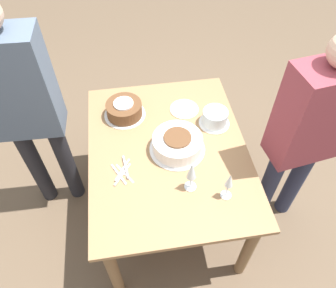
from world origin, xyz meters
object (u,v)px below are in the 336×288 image
(cake_center_white, at_px, (177,144))
(cake_front_chocolate, at_px, (124,109))
(wine_glass_near, at_px, (229,182))
(person_cutting, at_px, (24,104))
(wine_glass_far, at_px, (192,172))
(cake_back_decorated, at_px, (215,118))
(person_watching, at_px, (308,131))

(cake_center_white, relative_size, cake_front_chocolate, 1.24)
(wine_glass_near, bearing_deg, person_cutting, -120.34)
(cake_front_chocolate, relative_size, wine_glass_far, 1.25)
(cake_back_decorated, relative_size, wine_glass_far, 0.91)
(cake_back_decorated, relative_size, person_watching, 0.13)
(wine_glass_far, relative_size, person_watching, 0.14)
(cake_front_chocolate, bearing_deg, person_cutting, -81.71)
(wine_glass_near, height_order, wine_glass_far, wine_glass_far)
(cake_front_chocolate, distance_m, person_cutting, 0.62)
(cake_front_chocolate, xyz_separation_m, person_watching, (0.49, 1.02, 0.15))
(wine_glass_far, xyz_separation_m, person_watching, (-0.14, 0.70, 0.05))
(cake_front_chocolate, distance_m, wine_glass_far, 0.72)
(cake_center_white, xyz_separation_m, cake_front_chocolate, (-0.35, -0.30, -0.00))
(cake_back_decorated, distance_m, person_watching, 0.57)
(cake_front_chocolate, height_order, wine_glass_near, wine_glass_near)
(cake_center_white, xyz_separation_m, wine_glass_far, (0.28, 0.03, 0.10))
(cake_center_white, height_order, wine_glass_far, wine_glass_far)
(cake_center_white, xyz_separation_m, cake_back_decorated, (-0.18, 0.28, -0.00))
(wine_glass_near, distance_m, person_watching, 0.57)
(cake_back_decorated, bearing_deg, person_watching, 54.28)
(cake_back_decorated, xyz_separation_m, wine_glass_near, (0.55, -0.07, 0.08))
(cake_center_white, relative_size, wine_glass_near, 1.72)
(cake_back_decorated, height_order, person_cutting, person_cutting)
(wine_glass_near, distance_m, person_cutting, 1.26)
(person_cutting, bearing_deg, wine_glass_far, -29.54)
(cake_center_white, bearing_deg, cake_front_chocolate, -139.30)
(person_cutting, bearing_deg, cake_front_chocolate, 10.15)
(cake_front_chocolate, xyz_separation_m, person_cutting, (0.08, -0.57, 0.21))
(cake_front_chocolate, height_order, person_watching, person_watching)
(person_watching, bearing_deg, wine_glass_far, 3.17)
(person_watching, bearing_deg, cake_front_chocolate, -33.89)
(wine_glass_far, distance_m, person_cutting, 1.06)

